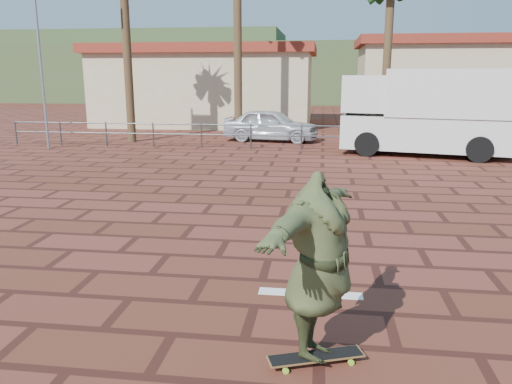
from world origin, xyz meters
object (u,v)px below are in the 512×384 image
at_px(skateboarder, 318,267).
at_px(campervan, 430,110).
at_px(car_white, 421,120).
at_px(longboard, 316,357).
at_px(car_silver, 271,125).

height_order(skateboarder, campervan, campervan).
bearing_deg(campervan, car_white, 95.17).
xyz_separation_m(longboard, car_silver, (-2.25, 17.46, 0.63)).
bearing_deg(car_white, campervan, 143.12).
distance_m(car_silver, car_white, 7.06).
xyz_separation_m(skateboarder, campervan, (3.85, 14.37, 0.56)).
distance_m(skateboarder, car_silver, 17.61).
height_order(skateboarder, car_silver, skateboarder).
bearing_deg(longboard, car_white, 56.92).
bearing_deg(car_white, longboard, 137.69).
height_order(longboard, car_silver, car_silver).
bearing_deg(longboard, campervan, 55.08).
bearing_deg(car_silver, car_white, -65.45).
height_order(car_silver, car_white, car_white).
xyz_separation_m(skateboarder, car_white, (4.53, 19.38, -0.23)).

